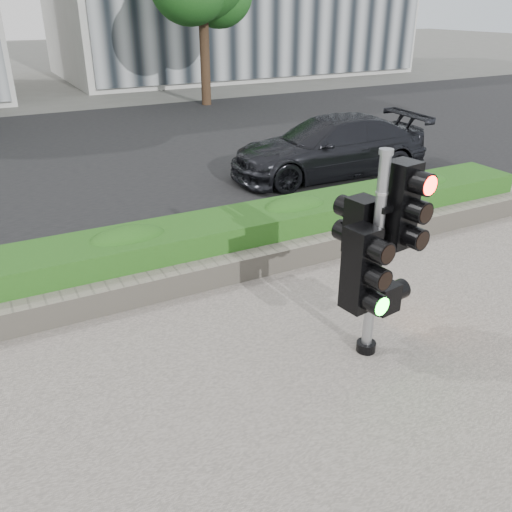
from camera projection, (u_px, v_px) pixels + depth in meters
The scene contains 7 objects.
ground at pixel (298, 350), 6.23m from camera, with size 120.00×120.00×0.00m, color #51514C.
road at pixel (96, 154), 14.22m from camera, with size 60.00×13.00×0.02m, color black.
curb at pixel (195, 247), 8.72m from camera, with size 60.00×0.25×0.12m, color gray.
stone_wall at pixel (227, 270), 7.67m from camera, with size 12.00×0.32×0.34m, color gray.
hedge at pixel (209, 242), 8.11m from camera, with size 12.00×1.00×0.68m, color #428F2C.
traffic_signal at pixel (376, 246), 5.68m from camera, with size 0.83×0.66×2.33m.
car_dark at pixel (329, 147), 12.15m from camera, with size 1.85×4.54×1.32m, color black.
Camera 1 is at (-2.85, -4.35, 3.64)m, focal length 38.00 mm.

